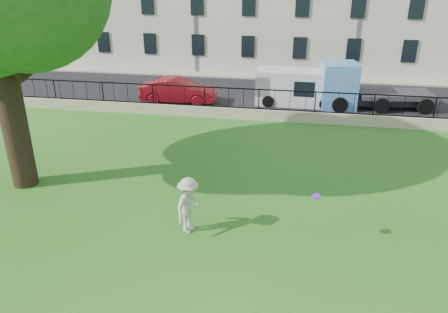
% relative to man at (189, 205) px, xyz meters
% --- Properties ---
extents(ground, '(120.00, 120.00, 0.00)m').
position_rel_man_xyz_m(ground, '(1.01, -0.58, -0.93)').
color(ground, '#216217').
rests_on(ground, ground).
extents(retaining_wall, '(50.00, 0.40, 0.60)m').
position_rel_man_xyz_m(retaining_wall, '(1.01, 11.42, -0.63)').
color(retaining_wall, gray).
rests_on(retaining_wall, ground).
extents(iron_railing, '(50.00, 0.05, 1.13)m').
position_rel_man_xyz_m(iron_railing, '(1.01, 11.42, 0.22)').
color(iron_railing, black).
rests_on(iron_railing, retaining_wall).
extents(street, '(60.00, 9.00, 0.01)m').
position_rel_man_xyz_m(street, '(1.01, 16.12, -0.93)').
color(street, black).
rests_on(street, ground).
extents(sidewalk, '(60.00, 1.40, 0.12)m').
position_rel_man_xyz_m(sidewalk, '(1.01, 21.32, -0.87)').
color(sidewalk, gray).
rests_on(sidewalk, ground).
extents(man, '(1.00, 1.35, 1.87)m').
position_rel_man_xyz_m(man, '(0.00, 0.00, 0.00)').
color(man, '#B8B496').
rests_on(man, ground).
extents(frisbee, '(0.34, 0.35, 0.12)m').
position_rel_man_xyz_m(frisbee, '(3.84, -0.02, 0.70)').
color(frisbee, '#6321BF').
extents(red_sedan, '(4.66, 1.76, 1.52)m').
position_rel_man_xyz_m(red_sedan, '(-4.18, 13.82, -0.17)').
color(red_sedan, maroon).
rests_on(red_sedan, street).
extents(white_van, '(4.94, 1.94, 2.07)m').
position_rel_man_xyz_m(white_van, '(3.01, 14.82, 0.10)').
color(white_van, silver).
rests_on(white_van, street).
extents(blue_truck, '(6.53, 2.95, 2.65)m').
position_rel_man_xyz_m(blue_truck, '(7.51, 14.82, 0.39)').
color(blue_truck, '#5F96DF').
rests_on(blue_truck, street).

